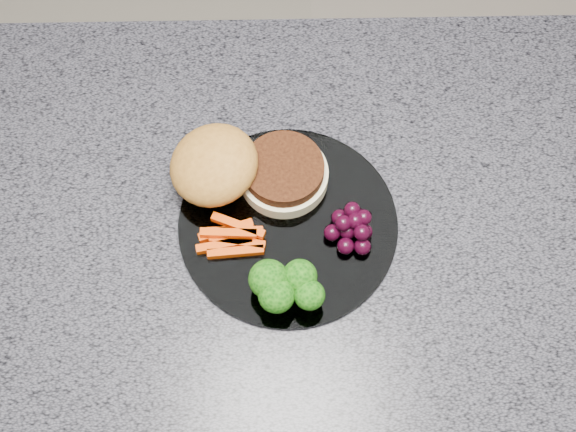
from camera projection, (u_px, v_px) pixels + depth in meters
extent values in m
plane|color=gray|center=(326.00, 392.00, 1.77)|extent=(4.00, 4.00, 0.00)
cube|color=#54371C|center=(337.00, 335.00, 1.38)|extent=(1.20, 0.60, 0.86)
cube|color=#4B4A54|center=(357.00, 225.00, 0.97)|extent=(1.20, 0.60, 0.04)
cylinder|color=white|center=(288.00, 224.00, 0.95)|extent=(0.26, 0.26, 0.01)
cylinder|color=#F7E9AE|center=(284.00, 176.00, 0.96)|extent=(0.12, 0.12, 0.02)
cylinder|color=#45200D|center=(284.00, 169.00, 0.95)|extent=(0.11, 0.11, 0.02)
ellipsoid|color=#B77B2D|center=(214.00, 168.00, 0.94)|extent=(0.12, 0.12, 0.06)
cube|color=#E74403|center=(235.00, 232.00, 0.94)|extent=(0.07, 0.01, 0.01)
cube|color=#E74403|center=(237.00, 242.00, 0.93)|extent=(0.07, 0.02, 0.01)
cube|color=#E74403|center=(224.00, 245.00, 0.93)|extent=(0.07, 0.02, 0.01)
cube|color=#E74403|center=(238.00, 226.00, 0.93)|extent=(0.06, 0.03, 0.01)
cube|color=#E74403|center=(228.00, 233.00, 0.93)|extent=(0.07, 0.01, 0.01)
cube|color=#E74403|center=(236.00, 252.00, 0.93)|extent=(0.07, 0.01, 0.01)
cube|color=#E74403|center=(226.00, 231.00, 0.94)|extent=(0.07, 0.03, 0.01)
cylinder|color=olive|center=(269.00, 287.00, 0.90)|extent=(0.02, 0.02, 0.02)
ellipsoid|color=#0A3B08|center=(269.00, 279.00, 0.88)|extent=(0.05, 0.05, 0.04)
cylinder|color=olive|center=(300.00, 283.00, 0.90)|extent=(0.01, 0.01, 0.02)
ellipsoid|color=#0A3B08|center=(300.00, 276.00, 0.88)|extent=(0.04, 0.04, 0.04)
cylinder|color=olive|center=(277.00, 302.00, 0.89)|extent=(0.01, 0.01, 0.02)
ellipsoid|color=#0A3B08|center=(276.00, 295.00, 0.87)|extent=(0.04, 0.04, 0.04)
cylinder|color=olive|center=(309.00, 301.00, 0.89)|extent=(0.01, 0.01, 0.02)
ellipsoid|color=#0A3B08|center=(309.00, 295.00, 0.88)|extent=(0.03, 0.03, 0.03)
sphere|color=black|center=(347.00, 231.00, 0.93)|extent=(0.02, 0.02, 0.02)
sphere|color=black|center=(364.00, 232.00, 0.93)|extent=(0.02, 0.02, 0.02)
sphere|color=black|center=(360.00, 217.00, 0.94)|extent=(0.02, 0.02, 0.02)
sphere|color=black|center=(340.00, 218.00, 0.94)|extent=(0.02, 0.02, 0.02)
sphere|color=black|center=(332.00, 233.00, 0.93)|extent=(0.02, 0.02, 0.02)
sphere|color=black|center=(346.00, 246.00, 0.92)|extent=(0.02, 0.02, 0.02)
sphere|color=black|center=(363.00, 247.00, 0.92)|extent=(0.02, 0.02, 0.02)
sphere|color=black|center=(355.00, 221.00, 0.92)|extent=(0.02, 0.02, 0.02)
sphere|color=black|center=(343.00, 223.00, 0.92)|extent=(0.02, 0.02, 0.02)
sphere|color=black|center=(362.00, 232.00, 0.91)|extent=(0.02, 0.02, 0.02)
sphere|color=black|center=(352.00, 210.00, 0.93)|extent=(0.02, 0.02, 0.02)
sphere|color=black|center=(364.00, 217.00, 0.92)|extent=(0.02, 0.02, 0.02)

